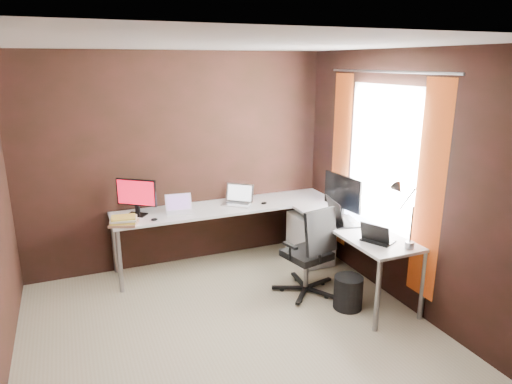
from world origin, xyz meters
TOP-DOWN VIEW (x-y plane):
  - room at (0.34, 0.07)m, footprint 3.60×3.60m
  - desk at (0.84, 1.04)m, footprint 2.65×2.25m
  - drawer_pedestal at (1.43, 1.15)m, footprint 0.42×0.50m
  - monitor_left at (-0.55, 1.57)m, footprint 0.39×0.30m
  - monitor_right at (1.50, 0.62)m, footprint 0.17×0.58m
  - laptop_white at (-0.10, 1.49)m, footprint 0.32×0.24m
  - laptop_silver at (0.63, 1.53)m, footprint 0.42×0.41m
  - laptop_black_big at (1.40, 0.49)m, footprint 0.35×0.44m
  - laptop_black_small at (1.42, -0.11)m, footprint 0.31×0.35m
  - book_stack at (-0.73, 1.30)m, footprint 0.34×0.30m
  - mouse_left at (-0.41, 1.30)m, footprint 0.09×0.08m
  - mouse_corner at (0.91, 1.39)m, footprint 0.09×0.07m
  - desk_lamp at (1.54, -0.29)m, footprint 0.19×0.23m
  - office_chair at (1.02, 0.46)m, footprint 0.54×0.56m
  - wastebasket at (1.23, 0.03)m, footprint 0.38×0.38m

SIDE VIEW (x-z plane):
  - wastebasket at x=1.23m, z-range 0.00..0.33m
  - office_chair at x=1.02m, z-range -0.20..0.77m
  - drawer_pedestal at x=1.43m, z-range 0.00..0.60m
  - desk at x=0.84m, z-range 0.31..1.04m
  - mouse_left at x=-0.41m, z-range 0.73..0.76m
  - mouse_corner at x=0.91m, z-range 0.73..0.76m
  - book_stack at x=-0.73m, z-range 0.73..0.82m
  - laptop_black_small at x=1.42m, z-range 0.68..0.87m
  - laptop_white at x=-0.10m, z-range 0.68..0.87m
  - laptop_silver at x=0.63m, z-range 0.67..0.89m
  - laptop_black_big at x=1.40m, z-range 0.66..0.92m
  - monitor_left at x=-0.55m, z-range 0.76..1.16m
  - monitor_right at x=1.50m, z-range 0.76..1.24m
  - desk_lamp at x=1.54m, z-range 0.81..1.43m
  - room at x=0.34m, z-range 0.03..2.53m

